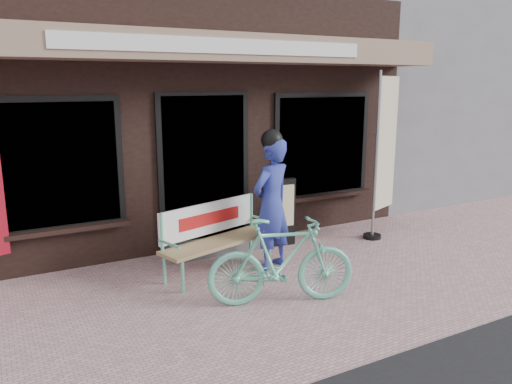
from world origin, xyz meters
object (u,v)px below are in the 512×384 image
person (271,201)px  bicycle (282,261)px  bench (215,232)px  menu_stand (279,212)px  nobori_cream (384,153)px

person → bicycle: 1.14m
bench → bicycle: bearing=-95.7°
person → menu_stand: size_ratio=1.80×
person → menu_stand: bearing=31.2°
bench → nobori_cream: size_ratio=0.66×
nobori_cream → menu_stand: 1.86m
bicycle → nobori_cream: size_ratio=0.63×
bench → menu_stand: bearing=4.3°
person → bench: bearing=139.9°
bicycle → nobori_cream: 3.09m
bicycle → nobori_cream: bearing=-43.5°
nobori_cream → menu_stand: (-1.67, 0.29, -0.78)m
bench → menu_stand: (1.21, 0.46, -0.00)m
bicycle → nobori_cream: nobori_cream is taller
bicycle → person: bearing=-5.5°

